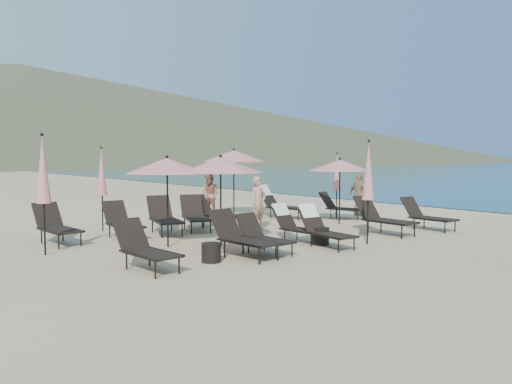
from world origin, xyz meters
TOP-DOWN VIEW (x-y plane):
  - ground at (0.00, 0.00)m, footprint 800.00×800.00m
  - volcanic_headland at (71.37, 302.62)m, footprint 690.00×690.00m
  - lounger_0 at (-5.20, 0.04)m, footprint 0.80×1.71m
  - lounger_1 at (-2.34, -0.07)m, footprint 0.63×1.54m
  - lounger_2 at (-2.97, -0.13)m, footprint 0.85×1.82m
  - lounger_3 at (-0.64, 0.72)m, footprint 0.68×1.58m
  - lounger_4 at (2.14, 0.05)m, footprint 0.72×1.85m
  - lounger_5 at (3.91, -0.20)m, footprint 0.66×1.68m
  - lounger_6 at (-3.99, 4.03)m, footprint 0.71×1.71m
  - lounger_7 at (-2.70, 4.06)m, footprint 1.09×1.93m
  - lounger_8 at (-1.66, 4.06)m, footprint 1.24×1.91m
  - lounger_9 at (-0.83, 4.21)m, footprint 1.20×1.85m
  - lounger_10 at (2.30, 4.81)m, footprint 1.22×2.00m
  - lounger_11 at (3.96, 3.36)m, footprint 1.10×1.74m
  - lounger_12 at (-0.64, -0.30)m, footprint 0.71×1.66m
  - lounger_13 at (-5.69, 4.16)m, footprint 0.84×1.81m
  - umbrella_open_0 at (-3.68, 1.98)m, footprint 2.09×2.09m
  - umbrella_open_1 at (-2.50, 1.41)m, footprint 2.10×2.10m
  - umbrella_open_2 at (2.68, 2.22)m, footprint 2.03×2.03m
  - umbrella_open_3 at (1.21, 6.10)m, footprint 2.35×2.35m
  - umbrella_closed_0 at (0.50, -0.76)m, footprint 0.31×0.31m
  - umbrella_closed_1 at (3.72, 3.33)m, footprint 0.28×0.28m
  - umbrella_closed_2 at (-6.34, 2.75)m, footprint 0.32×0.32m
  - umbrella_closed_3 at (-3.97, 5.52)m, footprint 0.29×0.29m
  - side_table_0 at (-3.80, -0.17)m, footprint 0.42×0.42m
  - side_table_1 at (-0.48, -0.07)m, footprint 0.43×0.43m
  - beachgoer_a at (-0.16, 2.88)m, footprint 0.65×0.48m
  - beachgoer_b at (0.72, 6.96)m, footprint 0.84×0.93m
  - beachgoer_c at (5.12, 3.48)m, footprint 0.41×0.94m

SIDE VIEW (x-z plane):
  - ground at x=0.00m, z-range 0.00..0.00m
  - side_table_0 at x=-3.80m, z-range 0.00..0.41m
  - side_table_1 at x=-0.48m, z-range 0.00..0.44m
  - lounger_1 at x=-2.34m, z-range -0.03..0.85m
  - lounger_11 at x=3.96m, z-range -0.03..0.90m
  - lounger_0 at x=-5.20m, z-range -0.03..0.92m
  - lounger_5 at x=3.91m, z-range -0.03..0.93m
  - lounger_6 at x=-3.99m, z-range -0.03..0.94m
  - lounger_3 at x=-0.64m, z-range -0.02..0.94m
  - lounger_9 at x=-0.83m, z-range -0.03..0.96m
  - lounger_13 at x=-5.69m, z-range -0.03..0.98m
  - lounger_2 at x=-2.97m, z-range -0.03..0.98m
  - lounger_8 at x=-1.66m, z-range -0.03..0.99m
  - lounger_12 at x=-0.64m, z-range -0.02..0.99m
  - lounger_7 at x=-2.70m, z-range -0.03..1.01m
  - lounger_4 at x=2.14m, z-range -0.03..1.03m
  - lounger_10 at x=2.30m, z-range -0.03..1.15m
  - beachgoer_b at x=0.72m, z-range 0.00..1.57m
  - beachgoer_c at x=5.12m, z-range 0.00..1.59m
  - beachgoer_a at x=-0.16m, z-range 0.00..1.62m
  - umbrella_closed_1 at x=3.72m, z-range 0.47..2.84m
  - umbrella_closed_3 at x=-3.97m, z-range 0.49..3.01m
  - umbrella_closed_0 at x=0.50m, z-range 0.52..3.15m
  - umbrella_closed_2 at x=-6.34m, z-range 0.54..3.27m
  - umbrella_open_2 at x=2.68m, z-range 0.84..3.02m
  - umbrella_open_0 at x=-3.68m, z-range 0.86..3.11m
  - umbrella_open_1 at x=-2.50m, z-range 0.87..3.13m
  - umbrella_open_3 at x=1.21m, z-range 0.97..3.50m
  - volcanic_headland at x=71.37m, z-range -1.01..53.99m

